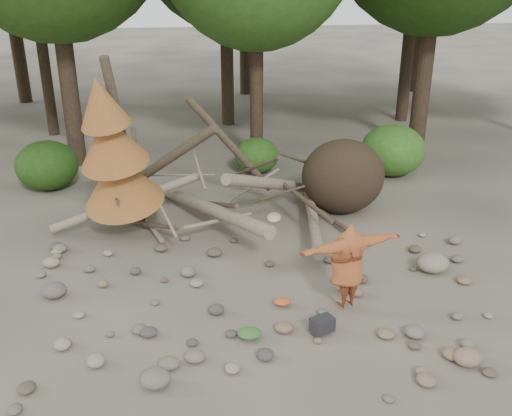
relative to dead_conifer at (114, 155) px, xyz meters
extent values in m
plane|color=#514C44|center=(3.12, -3.37, -2.11)|extent=(120.00, 120.00, 0.00)
ellipsoid|color=#332619|center=(5.72, 0.93, -1.12)|extent=(2.20, 1.87, 1.98)
cylinder|color=gray|center=(2.12, 0.33, -1.56)|extent=(2.61, 5.11, 1.08)
cylinder|color=gray|center=(3.92, 0.83, -1.21)|extent=(3.18, 3.71, 1.90)
cylinder|color=brown|center=(0.92, 1.23, -0.71)|extent=(3.08, 1.91, 2.49)
cylinder|color=gray|center=(4.72, 0.13, -1.76)|extent=(1.13, 4.98, 0.43)
cylinder|color=brown|center=(2.82, 1.43, -0.31)|extent=(2.39, 1.03, 2.89)
cylinder|color=gray|center=(0.12, 0.63, -1.41)|extent=(3.71, 0.86, 1.20)
cylinder|color=#4C3F30|center=(0.62, 0.13, -1.81)|extent=(1.52, 1.70, 0.49)
cylinder|color=gray|center=(3.32, 1.03, -1.31)|extent=(1.57, 0.85, 0.69)
cylinder|color=#4C3F30|center=(4.92, 1.53, -0.91)|extent=(1.92, 1.25, 1.10)
cylinder|color=gray|center=(1.92, 0.83, -0.61)|extent=(0.37, 1.42, 0.85)
cylinder|color=#4C3F30|center=(5.32, -0.17, -1.96)|extent=(0.79, 2.54, 0.12)
cylinder|color=gray|center=(2.32, -0.27, -1.66)|extent=(1.78, 1.11, 0.29)
cylinder|color=#4C3F30|center=(0.22, 0.43, 0.09)|extent=(0.67, 1.13, 4.35)
cone|color=brown|center=(0.06, 0.12, -0.61)|extent=(2.06, 2.13, 1.86)
cone|color=brown|center=(-0.05, -0.09, 0.39)|extent=(1.71, 1.78, 1.65)
cone|color=brown|center=(-0.14, -0.28, 1.29)|extent=(1.23, 1.30, 1.41)
cylinder|color=#38281C|center=(-1.88, 6.13, 2.37)|extent=(0.56, 0.56, 8.96)
cylinder|color=#38281C|center=(4.12, 5.83, 1.46)|extent=(0.44, 0.44, 7.14)
cylinder|color=#38281C|center=(10.12, 6.43, 2.61)|extent=(0.60, 0.60, 9.45)
cylinder|color=#38281C|center=(-3.38, 10.13, 1.67)|extent=(0.42, 0.42, 7.56)
cylinder|color=#38281C|center=(3.62, 10.83, 2.16)|extent=(0.52, 0.52, 8.54)
cylinder|color=#38281C|center=(11.12, 10.43, 1.95)|extent=(0.50, 0.50, 8.12)
cylinder|color=#38281C|center=(5.12, 17.13, 2.26)|extent=(0.54, 0.54, 8.75)
cylinder|color=#38281C|center=(14.12, 16.63, 1.81)|extent=(0.46, 0.46, 7.84)
ellipsoid|color=#214612|center=(-2.38, 3.83, -1.39)|extent=(1.80, 1.80, 1.44)
ellipsoid|color=#2C5819|center=(3.92, 4.43, -1.55)|extent=(1.40, 1.40, 1.12)
ellipsoid|color=#376920|center=(8.12, 3.63, -1.31)|extent=(2.00, 2.00, 1.60)
imported|color=brown|center=(4.45, -3.74, -1.18)|extent=(2.16, 1.05, 1.70)
cylinder|color=tan|center=(3.09, -3.53, -0.21)|extent=(0.27, 0.26, 0.13)
cube|color=black|center=(3.82, -4.50, -1.98)|extent=(0.47, 0.40, 0.27)
ellipsoid|color=#326428|center=(2.52, -4.48, -2.03)|extent=(0.41, 0.35, 0.16)
ellipsoid|color=#BE4A20|center=(3.28, -3.51, -2.05)|extent=(0.33, 0.27, 0.12)
ellipsoid|color=#676156|center=(0.91, -5.48, -1.97)|extent=(0.48, 0.43, 0.29)
ellipsoid|color=#856553|center=(5.97, -5.66, -1.97)|extent=(0.46, 0.42, 0.28)
ellipsoid|color=gray|center=(6.73, -2.59, -1.91)|extent=(0.68, 0.61, 0.41)
ellipsoid|color=#5E554F|center=(-1.14, -2.54, -1.96)|extent=(0.50, 0.45, 0.30)
camera|label=1|loc=(1.45, -12.77, 3.87)|focal=40.00mm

